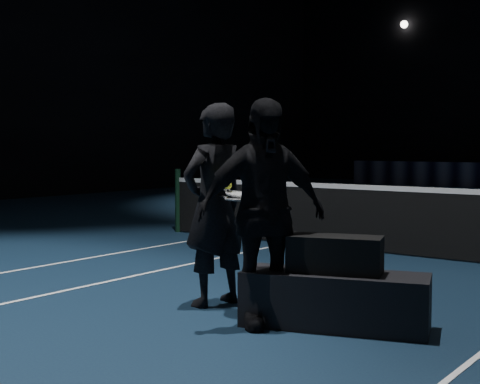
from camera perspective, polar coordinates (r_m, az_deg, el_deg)
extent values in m
cylinder|color=black|center=(11.69, -5.32, -0.72)|extent=(0.10, 0.10, 1.10)
cube|color=black|center=(5.66, 8.08, -9.11)|extent=(1.61, 0.97, 0.46)
cube|color=black|center=(5.59, 8.12, -5.29)|extent=(0.83, 0.55, 0.31)
cube|color=white|center=(5.44, 7.27, -5.53)|extent=(0.34, 0.12, 0.10)
imported|color=black|center=(6.28, -2.22, -1.11)|extent=(0.58, 0.77, 1.90)
imported|color=black|center=(5.54, 1.93, -1.79)|extent=(1.00, 1.19, 1.90)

